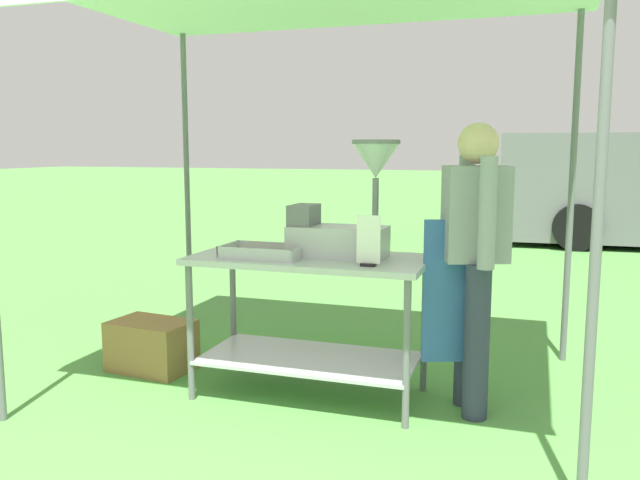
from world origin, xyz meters
TOP-DOWN VIEW (x-y plane):
  - ground_plane at (0.00, 6.00)m, footprint 70.00×70.00m
  - donut_cart at (-0.21, 1.30)m, footprint 1.38×0.67m
  - donut_tray at (-0.45, 1.19)m, footprint 0.47×0.28m
  - donut_fryer at (0.00, 1.34)m, footprint 0.64×0.28m
  - menu_sign at (0.19, 1.10)m, footprint 0.13×0.05m
  - vendor at (0.72, 1.36)m, footprint 0.46×0.53m
  - supply_crate at (-1.37, 1.39)m, footprint 0.57×0.41m

SIDE VIEW (x-z plane):
  - ground_plane at x=0.00m, z-range 0.00..0.00m
  - supply_crate at x=-1.37m, z-range 0.00..0.33m
  - donut_cart at x=-0.21m, z-range 0.19..1.04m
  - donut_tray at x=-0.45m, z-range 0.83..0.90m
  - vendor at x=0.72m, z-range 0.10..1.71m
  - menu_sign at x=0.19m, z-range 0.83..1.10m
  - donut_fryer at x=0.00m, z-range 0.76..1.43m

